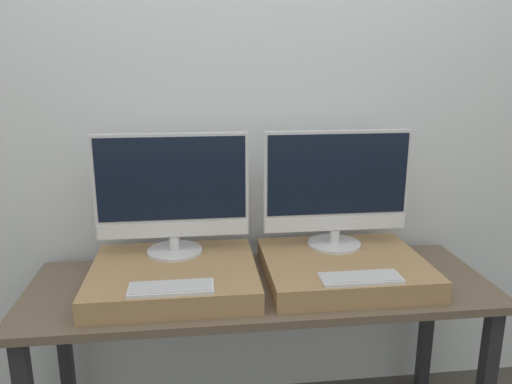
% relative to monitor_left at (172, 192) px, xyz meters
% --- Properties ---
extents(wall_back, '(8.00, 0.04, 2.60)m').
position_rel_monitor_left_xyz_m(wall_back, '(0.32, 0.22, 0.27)').
color(wall_back, silver).
rests_on(wall_back, ground_plane).
extents(workbench, '(1.73, 0.60, 0.71)m').
position_rel_monitor_left_xyz_m(workbench, '(0.32, -0.15, -0.40)').
color(workbench, brown).
rests_on(workbench, ground_plane).
extents(wooden_riser_left, '(0.60, 0.52, 0.08)m').
position_rel_monitor_left_xyz_m(wooden_riser_left, '(0.00, -0.14, -0.28)').
color(wooden_riser_left, '#99754C').
rests_on(wooden_riser_left, workbench).
extents(monitor_left, '(0.58, 0.21, 0.47)m').
position_rel_monitor_left_xyz_m(monitor_left, '(0.00, 0.00, 0.00)').
color(monitor_left, silver).
rests_on(monitor_left, wooden_riser_left).
extents(keyboard_left, '(0.28, 0.11, 0.01)m').
position_rel_monitor_left_xyz_m(keyboard_left, '(0.00, -0.34, -0.24)').
color(keyboard_left, silver).
rests_on(keyboard_left, wooden_riser_left).
extents(wooden_riser_right, '(0.60, 0.52, 0.08)m').
position_rel_monitor_left_xyz_m(wooden_riser_right, '(0.64, -0.14, -0.28)').
color(wooden_riser_right, '#99754C').
rests_on(wooden_riser_right, workbench).
extents(monitor_right, '(0.58, 0.21, 0.47)m').
position_rel_monitor_left_xyz_m(monitor_right, '(0.64, 0.00, 0.00)').
color(monitor_right, silver).
rests_on(monitor_right, wooden_riser_right).
extents(keyboard_right, '(0.28, 0.11, 0.01)m').
position_rel_monitor_left_xyz_m(keyboard_right, '(0.64, -0.34, -0.24)').
color(keyboard_right, silver).
rests_on(keyboard_right, wooden_riser_right).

